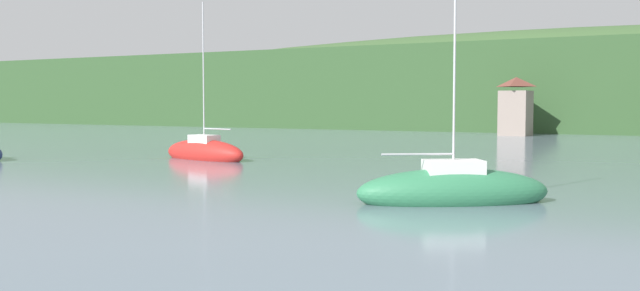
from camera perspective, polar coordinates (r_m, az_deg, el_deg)
wooded_hillside at (r=126.95m, az=20.74°, el=3.79°), size 352.00×59.01×25.97m
shore_building_west at (r=88.49m, az=15.57°, el=3.01°), size 3.47×4.49×7.06m
sailboat_mid_3 at (r=28.36m, az=10.72°, el=-3.61°), size 7.72×6.40×9.76m
sailboat_far_9 at (r=49.86m, az=-9.36°, el=-0.54°), size 7.97×3.59×11.46m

